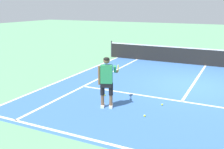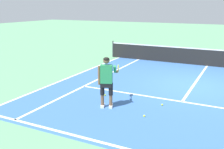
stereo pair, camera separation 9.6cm
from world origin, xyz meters
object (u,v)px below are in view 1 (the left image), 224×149
at_px(tennis_ball_by_baseline, 105,95).
at_px(tennis_ball_near_feet, 162,105).
at_px(tennis_player, 107,79).
at_px(tennis_ball_mid_court, 145,116).

bearing_deg(tennis_ball_by_baseline, tennis_ball_near_feet, -0.33).
bearing_deg(tennis_player, tennis_ball_mid_court, -7.76).
distance_m(tennis_ball_near_feet, tennis_ball_mid_court, 1.18).
bearing_deg(tennis_ball_near_feet, tennis_player, -148.94).
height_order(tennis_player, tennis_ball_near_feet, tennis_player).
distance_m(tennis_player, tennis_ball_near_feet, 2.11).
distance_m(tennis_player, tennis_ball_by_baseline, 1.50).
xyz_separation_m(tennis_ball_near_feet, tennis_ball_mid_court, (-0.22, -1.16, 0.00)).
bearing_deg(tennis_ball_mid_court, tennis_player, 172.24).
height_order(tennis_ball_near_feet, tennis_ball_by_baseline, same).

